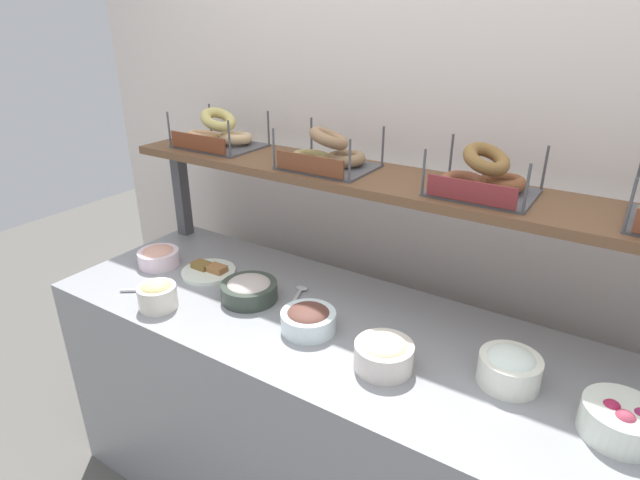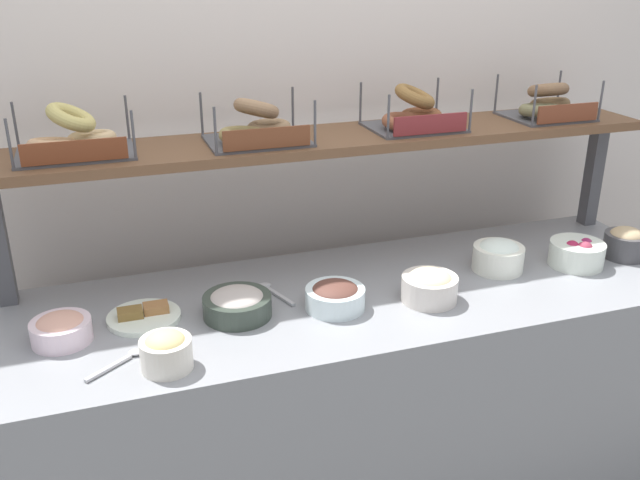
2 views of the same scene
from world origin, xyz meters
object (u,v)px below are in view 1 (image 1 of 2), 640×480
(bowl_tuna_salad, at_px, (249,289))
(bowl_egg_salad, at_px, (157,294))
(serving_spoon_near_plate, at_px, (154,289))
(bowl_beet_salad, at_px, (620,421))
(bagel_basket_cinnamon_raisin, at_px, (483,179))
(bowl_cream_cheese, at_px, (510,367))
(bagel_basket_plain, at_px, (218,135))
(serving_spoon_by_edge, at_px, (299,294))
(bagel_basket_everything, at_px, (328,155))
(bowl_lox_spread, at_px, (159,256))
(bowl_chocolate_spread, at_px, (308,319))
(bowl_potato_salad, at_px, (384,353))
(serving_plate_white, at_px, (209,271))

(bowl_tuna_salad, relative_size, bowl_egg_salad, 1.51)
(serving_spoon_near_plate, bearing_deg, bowl_beet_salad, 4.98)
(bowl_beet_salad, distance_m, bagel_basket_cinnamon_raisin, 0.71)
(bowl_cream_cheese, bearing_deg, bagel_basket_plain, 167.83)
(bowl_tuna_salad, distance_m, serving_spoon_by_edge, 0.18)
(bowl_cream_cheese, xyz_separation_m, bagel_basket_everything, (-0.74, 0.25, 0.42))
(bowl_lox_spread, relative_size, serving_spoon_near_plate, 1.03)
(bowl_egg_salad, xyz_separation_m, bowl_lox_spread, (-0.25, 0.22, -0.01))
(bowl_chocolate_spread, bearing_deg, bowl_cream_cheese, 7.83)
(bowl_chocolate_spread, relative_size, bagel_basket_everything, 0.57)
(bowl_potato_salad, bearing_deg, bowl_beet_salad, 7.02)
(bowl_lox_spread, distance_m, bagel_basket_cinnamon_raisin, 1.26)
(bagel_basket_plain, bearing_deg, bowl_tuna_salad, -38.57)
(bowl_egg_salad, bearing_deg, serving_plate_white, 96.63)
(bowl_tuna_salad, xyz_separation_m, serving_spoon_by_edge, (0.13, 0.11, -0.03))
(bowl_potato_salad, relative_size, serving_plate_white, 0.81)
(serving_spoon_by_edge, bearing_deg, bagel_basket_everything, 85.69)
(bowl_beet_salad, height_order, bowl_lox_spread, bowl_beet_salad)
(serving_spoon_by_edge, relative_size, bagel_basket_cinnamon_raisin, 0.57)
(bowl_chocolate_spread, bearing_deg, serving_plate_white, 168.47)
(bowl_tuna_salad, height_order, serving_plate_white, bowl_tuna_salad)
(bowl_potato_salad, relative_size, bagel_basket_plain, 0.51)
(bowl_tuna_salad, bearing_deg, bagel_basket_plain, 141.43)
(bowl_egg_salad, relative_size, bagel_basket_plain, 0.40)
(bowl_egg_salad, relative_size, bagel_basket_everything, 0.43)
(serving_plate_white, xyz_separation_m, serving_spoon_near_plate, (-0.07, -0.21, -0.00))
(bowl_beet_salad, height_order, bagel_basket_everything, bagel_basket_everything)
(serving_plate_white, relative_size, bagel_basket_plain, 0.64)
(bowl_beet_salad, xyz_separation_m, bowl_chocolate_spread, (-0.87, -0.03, -0.00))
(bowl_potato_salad, bearing_deg, bowl_lox_spread, 174.54)
(bowl_lox_spread, height_order, bagel_basket_cinnamon_raisin, bagel_basket_cinnamon_raisin)
(bowl_cream_cheese, xyz_separation_m, serving_plate_white, (-1.14, 0.03, -0.04))
(serving_plate_white, distance_m, bagel_basket_cinnamon_raisin, 1.07)
(bagel_basket_everything, height_order, bagel_basket_cinnamon_raisin, bagel_basket_cinnamon_raisin)
(bowl_tuna_salad, bearing_deg, bowl_potato_salad, -8.94)
(bowl_tuna_salad, xyz_separation_m, bowl_chocolate_spread, (0.28, -0.05, 0.00))
(bowl_lox_spread, distance_m, bowl_potato_salad, 1.05)
(serving_spoon_near_plate, bearing_deg, bowl_egg_salad, -33.06)
(serving_spoon_near_plate, relative_size, bagel_basket_cinnamon_raisin, 0.52)
(bowl_egg_salad, xyz_separation_m, bagel_basket_everything, (0.37, 0.50, 0.43))
(bowl_chocolate_spread, bearing_deg, bowl_tuna_salad, 170.55)
(serving_spoon_by_edge, bearing_deg, bowl_lox_spread, -170.35)
(bowl_tuna_salad, distance_m, bowl_chocolate_spread, 0.28)
(bowl_tuna_salad, height_order, bagel_basket_cinnamon_raisin, bagel_basket_cinnamon_raisin)
(bowl_chocolate_spread, bearing_deg, bowl_lox_spread, 175.67)
(bowl_lox_spread, height_order, bowl_cream_cheese, bowl_cream_cheese)
(bowl_chocolate_spread, height_order, bagel_basket_plain, bagel_basket_plain)
(bowl_tuna_salad, height_order, bowl_cream_cheese, bowl_cream_cheese)
(serving_plate_white, distance_m, serving_spoon_by_edge, 0.39)
(bowl_beet_salad, bearing_deg, bagel_basket_everything, 163.31)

